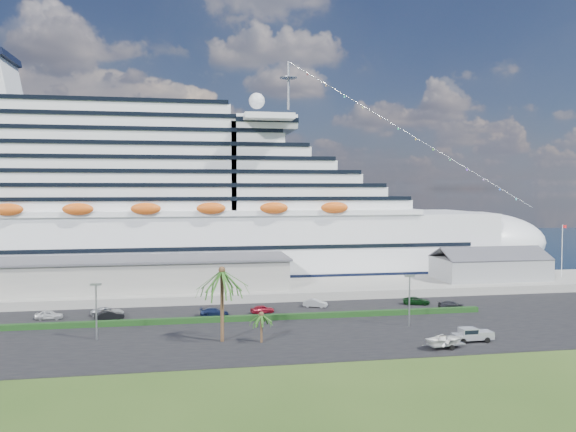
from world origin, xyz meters
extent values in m
plane|color=#2C4818|center=(0.00, 0.00, 0.00)|extent=(420.00, 420.00, 0.00)
cube|color=black|center=(0.00, 11.00, 0.06)|extent=(140.00, 38.00, 0.12)
cube|color=gray|center=(0.00, 40.00, 0.90)|extent=(240.00, 20.00, 1.80)
cube|color=black|center=(0.00, 130.00, 0.01)|extent=(420.00, 160.00, 0.02)
cube|color=silver|center=(-20.00, 64.00, 8.00)|extent=(160.00, 30.00, 16.00)
ellipsoid|color=silver|center=(60.00, 64.00, 8.00)|extent=(40.00, 30.00, 16.00)
cube|color=black|center=(-20.00, 64.00, 1.20)|extent=(164.00, 30.60, 2.40)
cube|color=silver|center=(-32.00, 64.00, 29.60)|extent=(128.00, 26.00, 24.80)
cube|color=silver|center=(2.80, 64.00, 37.40)|extent=(14.00, 38.00, 3.20)
cylinder|color=gray|center=(10.00, 64.00, 48.00)|extent=(0.70, 0.70, 12.00)
ellipsoid|color=#D65414|center=(-24.00, 48.20, 17.80)|extent=(90.00, 2.40, 2.60)
ellipsoid|color=#D65414|center=(-24.00, 79.80, 17.80)|extent=(90.00, 2.40, 2.60)
cube|color=black|center=(-20.00, 64.00, 8.80)|extent=(144.00, 30.40, 0.90)
cube|color=gray|center=(-25.00, 40.00, 4.80)|extent=(60.00, 14.00, 6.00)
cube|color=#4C4C54|center=(-25.00, 40.00, 7.90)|extent=(61.00, 15.00, 0.40)
cube|color=gray|center=(52.00, 40.00, 4.20)|extent=(24.00, 12.00, 4.80)
cube|color=#4C4C54|center=(52.00, 37.00, 7.80)|extent=(24.00, 6.31, 2.74)
cube|color=#4C4C54|center=(52.00, 43.00, 7.80)|extent=(24.00, 6.31, 2.74)
cylinder|color=silver|center=(70.00, 40.00, 7.80)|extent=(0.16, 0.16, 12.00)
cube|color=red|center=(70.50, 40.00, 13.40)|extent=(1.00, 0.04, 0.70)
cube|color=black|center=(-8.00, 16.00, 0.57)|extent=(88.00, 1.10, 0.90)
cylinder|color=gray|center=(-28.00, 8.00, 4.12)|extent=(0.24, 0.24, 8.00)
cube|color=gray|center=(-28.00, 8.00, 8.22)|extent=(1.60, 0.35, 0.35)
cylinder|color=gray|center=(20.00, 8.00, 4.12)|extent=(0.24, 0.24, 8.00)
cube|color=gray|center=(20.00, 8.00, 8.22)|extent=(1.60, 0.35, 0.35)
cylinder|color=#47301E|center=(-10.00, 4.00, 5.25)|extent=(0.54, 0.54, 10.50)
sphere|color=#47301E|center=(-10.00, 4.00, 10.50)|extent=(0.98, 0.98, 0.98)
cylinder|color=#47301E|center=(-4.50, 2.50, 2.10)|extent=(0.35, 0.35, 4.20)
sphere|color=#47301E|center=(-4.50, 2.50, 4.20)|extent=(0.73, 0.73, 0.73)
imported|color=silver|center=(-38.02, 22.63, 0.87)|extent=(4.53, 2.04, 1.51)
imported|color=black|center=(-27.98, 20.42, 0.90)|extent=(5.00, 3.14, 1.56)
imported|color=#A4A7AD|center=(-28.64, 23.53, 0.88)|extent=(5.87, 3.66, 1.51)
imported|color=#121D40|center=(-10.48, 20.36, 0.83)|extent=(5.19, 2.83, 1.43)
imported|color=maroon|center=(-2.02, 21.27, 0.84)|extent=(4.49, 2.66, 1.43)
imported|color=#999CA0|center=(8.29, 24.58, 0.85)|extent=(4.70, 3.21, 1.47)
imported|color=black|center=(27.78, 23.75, 0.83)|extent=(5.55, 3.74, 1.41)
imported|color=black|center=(32.66, 19.17, 0.81)|extent=(4.97, 2.50, 1.38)
cylinder|color=black|center=(23.53, -3.27, 0.54)|extent=(0.84, 0.31, 0.84)
cylinder|color=black|center=(23.53, -1.28, 0.54)|extent=(0.84, 0.31, 0.84)
cylinder|color=black|center=(27.20, -3.27, 0.54)|extent=(0.84, 0.31, 0.84)
cylinder|color=black|center=(27.20, -1.28, 0.54)|extent=(0.84, 0.31, 0.84)
cube|color=silver|center=(25.52, -2.28, 0.91)|extent=(5.69, 2.18, 0.73)
cube|color=silver|center=(27.04, -2.28, 1.32)|extent=(2.55, 2.08, 0.58)
cube|color=silver|center=(24.79, -2.28, 1.64)|extent=(2.34, 2.03, 1.00)
cube|color=black|center=(24.79, -2.28, 1.74)|extent=(2.13, 2.08, 0.58)
cube|color=silver|center=(23.11, -2.28, 1.12)|extent=(0.97, 2.01, 0.37)
cube|color=gray|center=(20.18, -4.82, 0.73)|extent=(5.39, 2.76, 0.13)
cylinder|color=gray|center=(17.83, -4.82, 0.73)|extent=(2.44, 0.51, 0.09)
cylinder|color=black|center=(20.62, -5.82, 0.48)|extent=(0.75, 0.37, 0.72)
cylinder|color=black|center=(20.62, -3.81, 0.48)|extent=(0.75, 0.37, 0.72)
imported|color=white|center=(20.18, -4.82, 1.39)|extent=(6.28, 4.96, 1.17)
camera|label=1|loc=(-14.15, -76.26, 22.09)|focal=35.00mm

